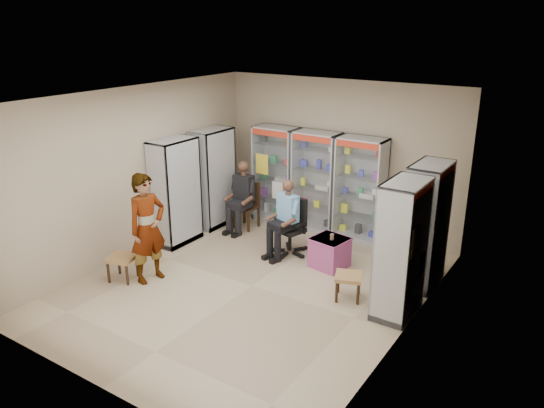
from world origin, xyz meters
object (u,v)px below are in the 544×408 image
Objects in this scene: wooden_chair at (246,206)px; cabinet_left_near at (175,192)px; pink_trunk at (330,253)px; woven_stool_b at (123,268)px; standing_man at (148,228)px; cabinet_back_mid at (316,182)px; cabinet_right_far at (426,225)px; woven_stool_a at (348,287)px; cabinet_left_far at (213,178)px; cabinet_back_left at (276,174)px; office_chair at (290,227)px; seated_shopkeeper at (289,220)px; cabinet_right_near at (401,249)px; cabinet_back_right at (360,190)px.

cabinet_left_near is at bearing -117.61° from wooden_chair.
pink_trunk is 3.47m from woven_stool_b.
cabinet_left_near is at bearing 36.24° from standing_man.
cabinet_back_mid and cabinet_right_far have the same top height.
pink_trunk is at bearing 131.98° from woven_stool_a.
standing_man is at bearing 33.90° from woven_stool_b.
cabinet_left_far is at bearing 96.79° from woven_stool_b.
cabinet_right_far is 4.46m from cabinet_left_far.
office_chair is (1.15, -1.31, -0.48)m from cabinet_back_left.
woven_stool_b is at bearing -111.94° from seated_shopkeeper.
cabinet_right_far reaches higher than woven_stool_b.
cabinet_back_left is at bearing 80.79° from woven_stool_b.
cabinet_left_far is 4.78× the size of woven_stool_b.
office_chair is (0.20, -1.31, -0.48)m from cabinet_back_mid.
cabinet_right_far is at bearing 19.33° from office_chair.
woven_stool_a is at bearing 91.51° from cabinet_right_near.
cabinet_back_right is 2.98m from cabinet_left_far.
cabinet_left_far is 1.10m from cabinet_left_near.
seated_shopkeeper is at bearing -81.67° from cabinet_back_mid.
cabinet_left_near is at bearing -146.11° from office_chair.
cabinet_back_left is at bearing 180.00° from cabinet_back_mid.
wooden_chair is 1.71× the size of pink_trunk.
cabinet_back_mid is 1.00× the size of cabinet_back_right.
cabinet_left_near is at bearing 101.18° from woven_stool_b.
cabinet_back_right is (0.95, 0.00, 0.00)m from cabinet_back_mid.
woven_stool_a is at bearing -69.02° from cabinet_back_right.
woven_stool_a is 3.66m from woven_stool_b.
cabinet_back_left reaches higher than seated_shopkeeper.
cabinet_right_near is at bearing 73.75° from cabinet_left_far.
standing_man is (-0.22, -3.44, -0.09)m from cabinet_back_left.
cabinet_back_left is 5.01× the size of woven_stool_a.
cabinet_back_left is 1.00× the size of cabinet_back_mid.
pink_trunk is (2.95, -0.49, -0.74)m from cabinet_left_far.
woven_stool_b is (-1.55, -3.70, -0.79)m from cabinet_back_mid.
cabinet_right_far is 1.93× the size of office_chair.
wooden_chair is at bearing 83.96° from cabinet_right_far.
cabinet_back_mid is at bearing 180.00° from cabinet_back_right.
cabinet_right_far is at bearing 20.53° from seated_shopkeeper.
cabinet_right_near is 1.51× the size of seated_shopkeeper.
office_chair is at bearing -23.16° from standing_man.
woven_stool_a is (3.69, -0.22, -0.80)m from cabinet_left_near.
cabinet_left_near is 5.01× the size of woven_stool_a.
seated_shopkeeper is at bearing -23.78° from standing_man.
cabinet_left_far is 1.00× the size of cabinet_left_near.
cabinet_left_far is 1.93× the size of office_chair.
cabinet_right_far is at bearing 101.41° from cabinet_left_near.
standing_man is at bearing -93.65° from cabinet_back_left.
cabinet_right_far is 4.78× the size of woven_stool_b.
cabinet_right_near is 1.87m from pink_trunk.
woven_stool_b is at bearing -124.05° from cabinet_back_right.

